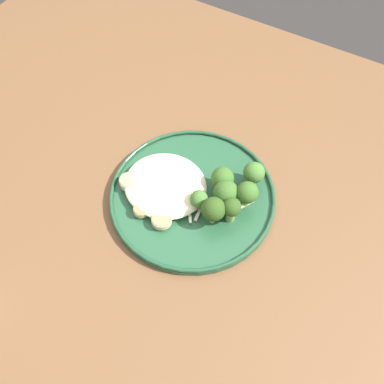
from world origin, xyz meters
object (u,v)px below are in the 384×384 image
(seared_scallop_left_edge, at_px, (159,201))
(seared_scallop_center_golden, at_px, (183,181))
(seared_scallop_half_hidden, at_px, (162,220))
(broccoli_floret_near_rim, at_px, (223,179))
(seared_scallop_right_edge, at_px, (151,167))
(broccoli_floret_rear_charred, at_px, (254,173))
(broccoli_floret_front_edge, at_px, (213,209))
(broccoli_floret_beside_noodles, at_px, (199,200))
(broccoli_floret_center_pile, at_px, (226,192))
(seared_scallop_large_seared, at_px, (141,210))
(broccoli_floret_split_head, at_px, (231,208))
(dinner_plate, at_px, (192,196))
(broccoli_floret_right_tilted, at_px, (247,193))
(seared_scallop_on_noodles, at_px, (151,178))
(seared_scallop_rear_pale, at_px, (129,182))

(seared_scallop_left_edge, height_order, seared_scallop_center_golden, same)
(seared_scallop_half_hidden, height_order, broccoli_floret_near_rim, broccoli_floret_near_rim)
(seared_scallop_right_edge, bearing_deg, broccoli_floret_rear_charred, -158.50)
(broccoli_floret_front_edge, height_order, broccoli_floret_beside_noodles, broccoli_floret_front_edge)
(seared_scallop_left_edge, xyz_separation_m, broccoli_floret_center_pile, (-0.10, -0.06, 0.02))
(seared_scallop_large_seared, bearing_deg, broccoli_floret_front_edge, -156.96)
(seared_scallop_center_golden, relative_size, broccoli_floret_rear_charred, 0.55)
(broccoli_floret_center_pile, xyz_separation_m, broccoli_floret_front_edge, (0.00, 0.04, 0.00))
(seared_scallop_right_edge, relative_size, broccoli_floret_rear_charred, 0.49)
(seared_scallop_large_seared, bearing_deg, broccoli_floret_beside_noodles, -143.46)
(broccoli_floret_center_pile, height_order, broccoli_floret_split_head, broccoli_floret_center_pile)
(seared_scallop_half_hidden, xyz_separation_m, broccoli_floret_rear_charred, (-0.10, -0.15, 0.02))
(dinner_plate, bearing_deg, broccoli_floret_right_tilted, -162.45)
(seared_scallop_on_noodles, height_order, broccoli_floret_center_pile, broccoli_floret_center_pile)
(broccoli_floret_center_pile, distance_m, broccoli_floret_split_head, 0.03)
(seared_scallop_on_noodles, relative_size, seared_scallop_left_edge, 0.74)
(broccoli_floret_front_edge, distance_m, broccoli_floret_split_head, 0.03)
(seared_scallop_rear_pale, height_order, broccoli_floret_right_tilted, broccoli_floret_right_tilted)
(seared_scallop_rear_pale, xyz_separation_m, seared_scallop_half_hidden, (-0.09, 0.03, -0.00))
(seared_scallop_center_golden, distance_m, broccoli_floret_front_edge, 0.09)
(dinner_plate, xyz_separation_m, broccoli_floret_center_pile, (-0.06, -0.01, 0.04))
(seared_scallop_on_noodles, distance_m, broccoli_floret_right_tilted, 0.17)
(dinner_plate, xyz_separation_m, seared_scallop_half_hidden, (0.02, 0.07, 0.01))
(broccoli_floret_split_head, bearing_deg, seared_scallop_right_edge, -5.88)
(broccoli_floret_rear_charred, bearing_deg, seared_scallop_large_seared, 47.68)
(broccoli_floret_split_head, bearing_deg, dinner_plate, -6.49)
(seared_scallop_large_seared, xyz_separation_m, broccoli_floret_center_pile, (-0.11, -0.09, 0.02))
(broccoli_floret_near_rim, bearing_deg, broccoli_floret_beside_noodles, 73.64)
(seared_scallop_left_edge, bearing_deg, broccoli_floret_beside_noodles, -156.30)
(seared_scallop_right_edge, xyz_separation_m, broccoli_floret_beside_noodles, (-0.11, 0.02, 0.01))
(broccoli_floret_right_tilted, distance_m, broccoli_floret_near_rim, 0.05)
(seared_scallop_on_noodles, xyz_separation_m, seared_scallop_center_golden, (-0.05, -0.02, -0.00))
(seared_scallop_large_seared, distance_m, broccoli_floret_beside_noodles, 0.10)
(seared_scallop_large_seared, height_order, broccoli_floret_near_rim, broccoli_floret_near_rim)
(dinner_plate, xyz_separation_m, seared_scallop_center_golden, (0.03, -0.01, 0.01))
(dinner_plate, height_order, broccoli_floret_right_tilted, broccoli_floret_right_tilted)
(seared_scallop_center_golden, distance_m, broccoli_floret_center_pile, 0.09)
(broccoli_floret_rear_charred, bearing_deg, broccoli_floret_center_pile, 69.59)
(seared_scallop_large_seared, bearing_deg, broccoli_floret_center_pile, -141.94)
(seared_scallop_on_noodles, relative_size, seared_scallop_center_golden, 0.83)
(seared_scallop_on_noodles, xyz_separation_m, seared_scallop_rear_pale, (0.03, 0.03, -0.00))
(broccoli_floret_center_pile, bearing_deg, seared_scallop_left_edge, 30.78)
(seared_scallop_left_edge, bearing_deg, seared_scallop_center_golden, -104.12)
(broccoli_floret_right_tilted, relative_size, broccoli_floret_beside_noodles, 1.38)
(seared_scallop_half_hidden, relative_size, seared_scallop_large_seared, 1.33)
(dinner_plate, height_order, broccoli_floret_rear_charred, broccoli_floret_rear_charred)
(broccoli_floret_front_edge, distance_m, broccoli_floret_rear_charred, 0.11)
(broccoli_floret_right_tilted, distance_m, broccoli_floret_beside_noodles, 0.08)
(seared_scallop_on_noodles, relative_size, broccoli_floret_right_tilted, 0.40)
(seared_scallop_center_golden, relative_size, broccoli_floret_split_head, 0.52)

